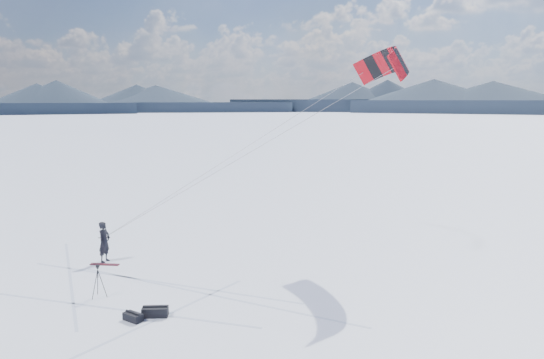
% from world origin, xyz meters
% --- Properties ---
extents(ground, '(1800.00, 1800.00, 0.00)m').
position_xyz_m(ground, '(0.00, 0.00, 0.00)').
color(ground, white).
extents(horizon_hills, '(704.00, 704.00, 9.43)m').
position_xyz_m(horizon_hills, '(-0.00, -0.00, 4.00)').
color(horizon_hills, '#1C2836').
rests_on(horizon_hills, ground).
extents(snow_tracks, '(13.93, 10.25, 0.01)m').
position_xyz_m(snow_tracks, '(-1.44, -0.32, 0.00)').
color(snow_tracks, '#A7B3D3').
rests_on(snow_tracks, ground).
extents(snowkiter, '(0.55, 0.76, 1.93)m').
position_xyz_m(snowkiter, '(-1.59, 4.58, 0.00)').
color(snowkiter, black).
rests_on(snowkiter, ground).
extents(snowboard, '(1.39, 0.33, 0.04)m').
position_xyz_m(snowboard, '(-1.37, 4.11, 0.02)').
color(snowboard, maroon).
rests_on(snowboard, ground).
extents(tripod, '(0.55, 0.59, 1.30)m').
position_xyz_m(tripod, '(0.37, 0.27, 0.83)').
color(tripod, black).
rests_on(tripod, ground).
extents(gear_bag_a, '(0.98, 0.61, 0.41)m').
position_xyz_m(gear_bag_a, '(3.26, -1.14, 0.18)').
color(gear_bag_a, black).
rests_on(gear_bag_a, ground).
extents(gear_bag_b, '(0.80, 0.63, 0.33)m').
position_xyz_m(gear_bag_b, '(2.64, -1.62, 0.14)').
color(gear_bag_b, black).
rests_on(gear_bag_b, ground).
extents(power_kite, '(14.24, 6.60, 8.99)m').
position_xyz_m(power_kite, '(11.38, 8.52, 9.29)').
color(power_kite, '#B60914').
rests_on(power_kite, ground).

